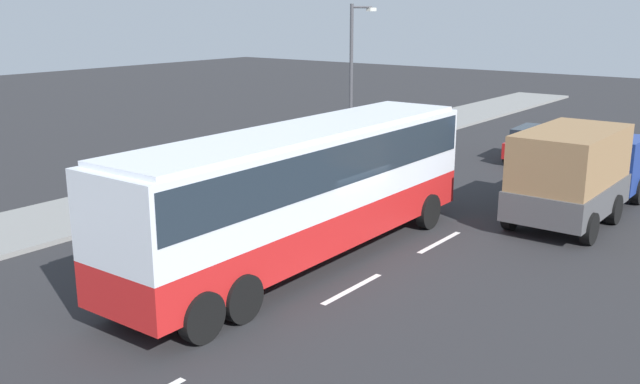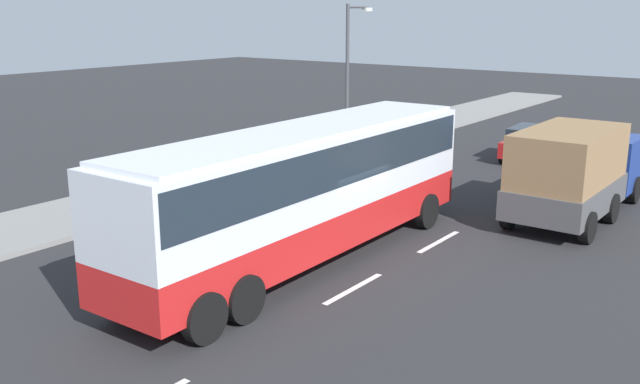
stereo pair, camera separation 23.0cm
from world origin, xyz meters
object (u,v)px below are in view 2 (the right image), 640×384
at_px(cargo_truck, 576,169).
at_px(street_lamp, 350,68).
at_px(car_red_compact, 533,142).
at_px(pedestrian_at_crossing, 314,140).
at_px(pedestrian_near_curb, 203,159).
at_px(coach_bus, 306,180).

height_order(cargo_truck, street_lamp, street_lamp).
distance_m(car_red_compact, pedestrian_at_crossing, 9.96).
bearing_deg(cargo_truck, pedestrian_near_curb, 109.68).
bearing_deg(coach_bus, street_lamp, 29.07).
bearing_deg(coach_bus, car_red_compact, -1.03).
relative_size(cargo_truck, pedestrian_at_crossing, 4.52).
bearing_deg(pedestrian_at_crossing, street_lamp, 66.00).
height_order(pedestrian_near_curb, street_lamp, street_lamp).
relative_size(coach_bus, street_lamp, 1.86).
bearing_deg(cargo_truck, pedestrian_at_crossing, 83.18).
relative_size(pedestrian_near_curb, pedestrian_at_crossing, 1.07).
bearing_deg(coach_bus, pedestrian_near_curb, 62.53).
bearing_deg(pedestrian_near_curb, coach_bus, 15.85).
xyz_separation_m(car_red_compact, pedestrian_at_crossing, (-6.66, 7.40, 0.26)).
distance_m(pedestrian_near_curb, pedestrian_at_crossing, 5.95).
bearing_deg(street_lamp, cargo_truck, -108.21).
xyz_separation_m(cargo_truck, pedestrian_near_curb, (-4.55, 12.54, -0.46)).
xyz_separation_m(cargo_truck, street_lamp, (3.80, 11.55, 2.43)).
relative_size(coach_bus, cargo_truck, 1.71).
bearing_deg(cargo_truck, coach_bus, 152.66).
bearing_deg(pedestrian_at_crossing, coach_bus, -73.21).
relative_size(car_red_compact, pedestrian_near_curb, 2.54).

